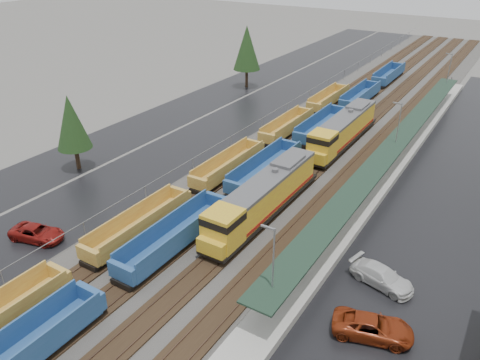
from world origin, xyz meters
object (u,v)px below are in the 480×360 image
object	(u,v)px
locomotive_lead	(262,198)
parked_car_west_c	(37,233)
well_string_yellow	(189,192)
locomotive_trail	(342,130)
well_string_blue	(265,169)
parked_car_east_b	(373,327)
parked_car_east_c	(382,277)

from	to	relation	value
locomotive_lead	parked_car_west_c	world-z (taller)	locomotive_lead
well_string_yellow	parked_car_west_c	bearing A→B (deg)	-120.00
parked_car_west_c	locomotive_trail	bearing A→B (deg)	-38.49
locomotive_lead	well_string_blue	distance (m)	8.89
locomotive_lead	well_string_blue	bearing A→B (deg)	116.98
well_string_blue	parked_car_west_c	xyz separation A→B (m)	(-11.44, -21.72, -0.48)
locomotive_lead	locomotive_trail	world-z (taller)	same
locomotive_trail	locomotive_lead	bearing A→B (deg)	-90.00
locomotive_trail	well_string_blue	distance (m)	13.78
well_string_yellow	parked_car_east_b	world-z (taller)	well_string_yellow
locomotive_lead	locomotive_trail	bearing A→B (deg)	90.00
well_string_blue	well_string_yellow	bearing A→B (deg)	-114.32
parked_car_west_c	parked_car_east_b	world-z (taller)	parked_car_east_b
locomotive_lead	locomotive_trail	xyz separation A→B (m)	(0.00, 21.00, 0.00)
well_string_blue	parked_car_east_c	size ratio (longest dim) A/B	21.20
locomotive_trail	well_string_blue	world-z (taller)	locomotive_trail
locomotive_lead	parked_car_east_c	xyz separation A→B (m)	(12.85, -3.47, -1.53)
well_string_blue	parked_car_east_c	distance (m)	20.31
well_string_blue	parked_car_east_b	distance (m)	24.71
locomotive_trail	parked_car_west_c	size ratio (longest dim) A/B	3.76
parked_car_west_c	parked_car_east_b	xyz separation A→B (m)	(29.38, 4.74, 0.07)
locomotive_trail	parked_car_east_b	distance (m)	33.23
parked_car_east_c	locomotive_lead	bearing A→B (deg)	89.41
locomotive_lead	well_string_yellow	size ratio (longest dim) A/B	0.22
parked_car_east_b	well_string_yellow	bearing A→B (deg)	53.84
locomotive_trail	parked_car_east_b	xyz separation A→B (m)	(13.95, -30.12, -1.52)
parked_car_west_c	locomotive_lead	bearing A→B (deg)	-62.67
parked_car_east_b	locomotive_trail	bearing A→B (deg)	9.02
locomotive_lead	well_string_yellow	bearing A→B (deg)	-172.94
locomotive_lead	well_string_blue	world-z (taller)	locomotive_lead
locomotive_lead	well_string_yellow	distance (m)	8.15
locomotive_lead	well_string_yellow	world-z (taller)	locomotive_lead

